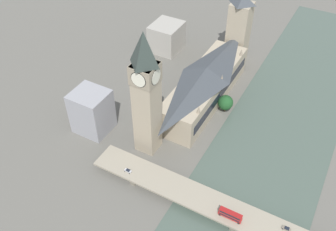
% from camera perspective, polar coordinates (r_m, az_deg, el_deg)
% --- Properties ---
extents(ground_plane, '(600.00, 600.00, 0.00)m').
position_cam_1_polar(ground_plane, '(246.45, 7.86, 0.25)').
color(ground_plane, '#605E56').
extents(river_water, '(65.79, 360.00, 0.30)m').
position_cam_1_polar(river_water, '(240.12, 16.40, -2.75)').
color(river_water, '#47564C').
rests_on(river_water, ground_plane).
extents(parliament_hall, '(24.15, 90.00, 26.78)m').
position_cam_1_polar(parliament_hall, '(247.77, 5.72, 4.73)').
color(parliament_hall, tan).
rests_on(parliament_hall, ground_plane).
extents(clock_tower, '(13.20, 13.20, 76.93)m').
position_cam_1_polar(clock_tower, '(196.03, -3.36, 3.54)').
color(clock_tower, tan).
rests_on(clock_tower, ground_plane).
extents(victoria_tower, '(14.62, 14.62, 57.02)m').
position_cam_1_polar(victoria_tower, '(285.27, 10.74, 12.83)').
color(victoria_tower, tan).
rests_on(victoria_tower, ground_plane).
extents(road_bridge, '(163.57, 16.17, 5.30)m').
position_cam_1_polar(road_bridge, '(192.11, 10.62, -14.79)').
color(road_bridge, gray).
rests_on(road_bridge, ground_plane).
extents(double_decker_bus_lead, '(11.55, 2.54, 4.81)m').
position_cam_1_polar(double_decker_bus_lead, '(187.47, 9.49, -14.68)').
color(double_decker_bus_lead, red).
rests_on(double_decker_bus_lead, road_bridge).
extents(car_northbound_mid, '(4.21, 1.81, 1.29)m').
position_cam_1_polar(car_northbound_mid, '(191.76, 17.63, -16.10)').
color(car_northbound_mid, slate).
rests_on(car_northbound_mid, road_bridge).
extents(car_southbound_lead, '(3.90, 1.77, 1.43)m').
position_cam_1_polar(car_southbound_lead, '(204.62, -6.13, -8.36)').
color(car_southbound_lead, silver).
rests_on(car_southbound_lead, road_bridge).
extents(city_block_west, '(20.87, 19.47, 27.57)m').
position_cam_1_polar(city_block_west, '(229.78, -11.53, 0.60)').
color(city_block_west, '#939399').
rests_on(city_block_west, ground_plane).
extents(city_block_center, '(21.87, 24.74, 21.68)m').
position_cam_1_polar(city_block_center, '(301.79, -0.22, 11.90)').
color(city_block_center, '#A39E93').
rests_on(city_block_center, ground_plane).
extents(tree_embankment_near, '(7.30, 7.30, 9.61)m').
position_cam_1_polar(tree_embankment_near, '(245.61, 8.83, 1.79)').
color(tree_embankment_near, brown).
rests_on(tree_embankment_near, ground_plane).
extents(tree_embankment_mid, '(9.91, 9.91, 12.37)m').
position_cam_1_polar(tree_embankment_mid, '(244.12, 8.75, 1.96)').
color(tree_embankment_mid, brown).
rests_on(tree_embankment_mid, ground_plane).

